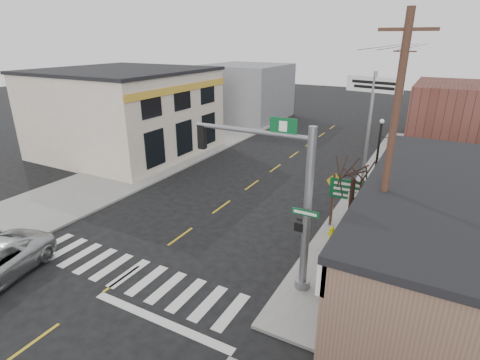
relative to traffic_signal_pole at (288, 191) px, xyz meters
The scene contains 19 objects.
ground 7.82m from the traffic_signal_pole, 154.55° to the right, with size 140.00×140.00×0.00m, color black.
sidewalk_right 11.30m from the traffic_signal_pole, 73.63° to the left, with size 6.00×38.00×0.13m, color gray.
sidewalk_left 18.56m from the traffic_signal_pole, 146.00° to the left, with size 6.00×38.00×0.13m, color gray.
center_line 8.90m from the traffic_signal_pole, 139.56° to the left, with size 0.12×56.00×0.01m, color gold.
crosswalk 7.68m from the traffic_signal_pole, 157.73° to the right, with size 11.00×2.20×0.01m, color silver.
left_building 22.05m from the traffic_signal_pole, 149.66° to the left, with size 12.00×12.00×6.80m, color beige.
bldg_distant_right 27.81m from the traffic_signal_pole, 77.58° to the left, with size 8.00×10.00×5.60m, color brown.
bldg_distant_left 33.75m from the traffic_signal_pole, 120.30° to the left, with size 9.00×10.00×6.40m, color gray.
traffic_signal_pole is the anchor object (origin of this frame).
guide_sign 6.13m from the traffic_signal_pole, 80.41° to the left, with size 1.65×0.14×2.88m.
fire_hydrant 5.47m from the traffic_signal_pole, 78.83° to the left, with size 0.24×0.24×0.75m.
ped_crossing_sign 6.40m from the traffic_signal_pole, 87.39° to the left, with size 1.08×0.08×2.79m.
lamp_post 10.13m from the traffic_signal_pole, 80.24° to the left, with size 0.65×0.51×5.00m.
dance_center_sign 12.21m from the traffic_signal_pole, 86.96° to the left, with size 3.47×0.22×7.38m.
bare_tree 4.25m from the traffic_signal_pole, 68.24° to the left, with size 2.55×2.55×5.10m.
shrub_front 5.52m from the traffic_signal_pole, 14.63° to the right, with size 1.27×1.27×0.95m, color #1D3C1A.
shrub_back 5.29m from the traffic_signal_pole, 53.37° to the left, with size 1.22×1.22×0.92m, color black.
utility_pole_near 3.66m from the traffic_signal_pole, 23.43° to the left, with size 1.76×0.26×10.13m.
utility_pole_far 18.05m from the traffic_signal_pole, 85.30° to the left, with size 1.55×0.23×8.92m.
Camera 1 is at (10.52, -9.15, 9.34)m, focal length 28.00 mm.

